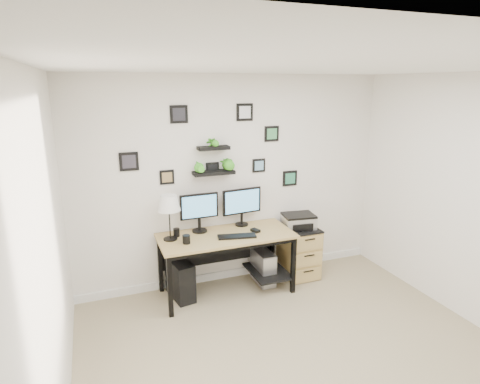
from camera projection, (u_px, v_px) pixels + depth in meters
name	position (u px, v px, depth m)	size (l,w,h in m)	color
room	(235.00, 272.00, 5.34)	(4.00, 4.00, 4.00)	tan
desk	(228.00, 243.00, 4.83)	(1.60, 0.70, 0.75)	tan
monitor_left	(199.00, 210.00, 4.77)	(0.47, 0.19, 0.48)	black
monitor_right	(242.00, 204.00, 5.00)	(0.52, 0.18, 0.48)	black
keyboard	(237.00, 236.00, 4.67)	(0.45, 0.14, 0.02)	black
mouse	(255.00, 230.00, 4.84)	(0.07, 0.11, 0.03)	black
table_lamp	(169.00, 204.00, 4.50)	(0.26, 0.26, 0.53)	black
mug	(186.00, 239.00, 4.48)	(0.09, 0.09, 0.10)	black
pen_cup	(177.00, 232.00, 4.69)	(0.07, 0.07, 0.10)	black
pc_tower_black	(180.00, 279.00, 4.77)	(0.21, 0.46, 0.46)	black
pc_tower_grey	(263.00, 267.00, 5.13)	(0.19, 0.43, 0.43)	gray
file_cabinet	(299.00, 251.00, 5.30)	(0.43, 0.53, 0.67)	tan
printer	(299.00, 221.00, 5.19)	(0.43, 0.37, 0.18)	silver
wall_decor	(216.00, 155.00, 4.78)	(2.25, 0.18, 1.08)	black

